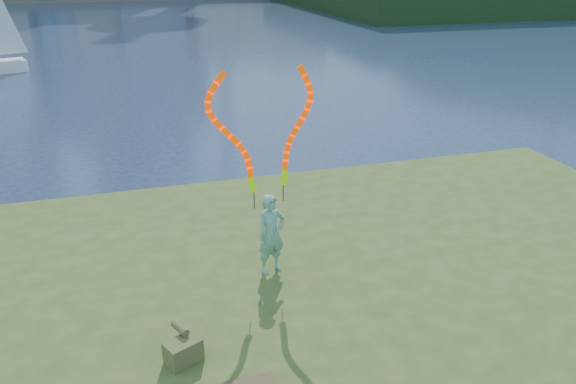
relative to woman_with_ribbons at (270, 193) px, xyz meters
name	(u,v)px	position (x,y,z in m)	size (l,w,h in m)	color
ground	(279,337)	(-0.10, -0.86, -2.26)	(320.00, 320.00, 0.00)	#1A2742
woman_with_ribbons	(270,193)	(0.00, 0.00, 0.00)	(1.90, 0.63, 3.84)	#177B47
canvas_bag	(183,350)	(-1.77, -1.98, -1.28)	(0.56, 0.63, 0.45)	#4A4D25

